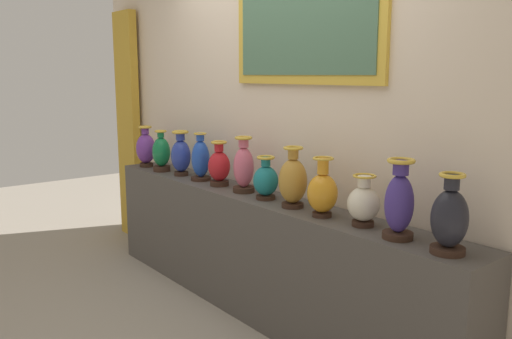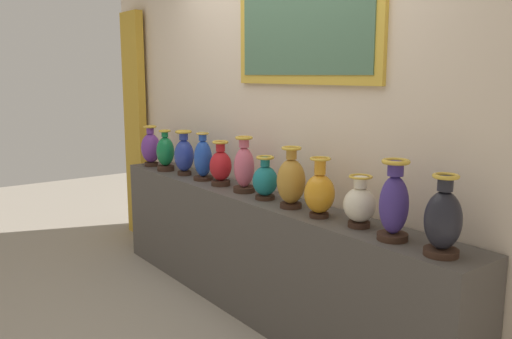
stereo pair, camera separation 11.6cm
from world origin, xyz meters
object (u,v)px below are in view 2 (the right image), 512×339
vase_indigo (394,204)px  vase_onyx (443,220)px  vase_emerald (165,153)px  vase_rose (244,168)px  vase_ivory (360,204)px  vase_crimson (221,166)px  vase_violet (151,148)px  vase_sapphire (203,159)px  vase_cobalt (184,154)px  vase_amber (320,192)px  vase_teal (265,180)px  vase_ochre (291,181)px

vase_indigo → vase_onyx: (0.28, -0.01, -0.02)m
vase_indigo → vase_emerald: bearing=-179.7°
vase_rose → vase_onyx: 1.62m
vase_ivory → vase_crimson: bearing=-179.8°
vase_violet → vase_onyx: size_ratio=0.97×
vase_indigo → vase_sapphire: bearing=179.0°
vase_rose → vase_sapphire: bearing=-179.3°
vase_ivory → vase_onyx: size_ratio=0.75×
vase_emerald → vase_crimson: bearing=3.2°
vase_cobalt → vase_ivory: size_ratio=1.29×
vase_amber → vase_rose: bearing=177.2°
vase_violet → vase_crimson: vase_violet is taller
vase_violet → vase_teal: 1.63m
vase_emerald → vase_ivory: vase_emerald is taller
vase_cobalt → vase_crimson: size_ratio=1.10×
vase_indigo → vase_rose: bearing=178.3°
vase_crimson → vase_cobalt: bearing=-178.4°
vase_cobalt → vase_sapphire: bearing=3.8°
vase_rose → vase_ochre: 0.54m
vase_rose → vase_ochre: size_ratio=1.03×
vase_amber → vase_cobalt: bearing=179.5°
vase_amber → vase_indigo: 0.53m
vase_indigo → vase_onyx: bearing=-1.5°
vase_cobalt → vase_indigo: (2.15, -0.02, 0.01)m
vase_violet → vase_cobalt: size_ratio=0.99×
vase_cobalt → vase_ochre: vase_ochre is taller
vase_crimson → vase_amber: 1.09m
vase_ochre → vase_cobalt: bearing=179.9°
vase_emerald → vase_crimson: (0.80, 0.04, -0.01)m
vase_ivory → vase_sapphire: bearing=-179.9°
vase_onyx → vase_rose: bearing=178.3°
vase_ivory → vase_amber: bearing=-172.7°
vase_sapphire → vase_crimson: vase_sapphire is taller
vase_sapphire → vase_crimson: (0.26, -0.00, -0.02)m
vase_sapphire → vase_indigo: vase_indigo is taller
vase_cobalt → vase_ivory: bearing=0.6°
vase_teal → vase_ivory: bearing=0.9°
vase_violet → vase_teal: bearing=1.3°
vase_ochre → vase_rose: bearing=177.3°
vase_ochre → vase_ivory: vase_ochre is taller
vase_emerald → vase_onyx: vase_onyx is taller
vase_sapphire → vase_ivory: size_ratio=1.30×
vase_teal → vase_indigo: 1.07m
vase_crimson → vase_amber: size_ratio=0.95×
vase_violet → vase_ivory: vase_violet is taller
vase_cobalt → vase_ochre: (1.35, -0.00, -0.00)m
vase_emerald → vase_onyx: bearing=0.1°
vase_cobalt → vase_crimson: bearing=1.6°
vase_cobalt → vase_sapphire: size_ratio=0.99×
vase_emerald → vase_ochre: vase_ochre is taller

